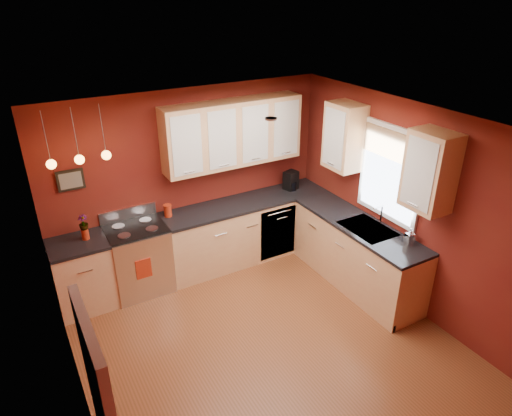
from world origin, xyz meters
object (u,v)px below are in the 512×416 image
sink (367,230)px  red_canister (168,211)px  gas_range (139,258)px  coffee_maker (291,181)px  soap_pump (410,236)px

sink → red_canister: size_ratio=4.09×
gas_range → sink: bearing=-29.8°
sink → red_canister: bearing=142.8°
coffee_maker → sink: bearing=-99.3°
gas_range → red_canister: (0.49, 0.11, 0.55)m
gas_range → sink: (2.62, -1.50, 0.43)m
coffee_maker → soap_pump: bearing=-96.5°
red_canister → coffee_maker: coffee_maker is taller
soap_pump → sink: bearing=106.5°
gas_range → coffee_maker: bearing=1.1°
gas_range → coffee_maker: coffee_maker is taller
coffee_maker → soap_pump: (0.33, -2.10, -0.02)m
gas_range → coffee_maker: size_ratio=3.88×
sink → soap_pump: 0.59m
soap_pump → red_canister: bearing=136.6°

